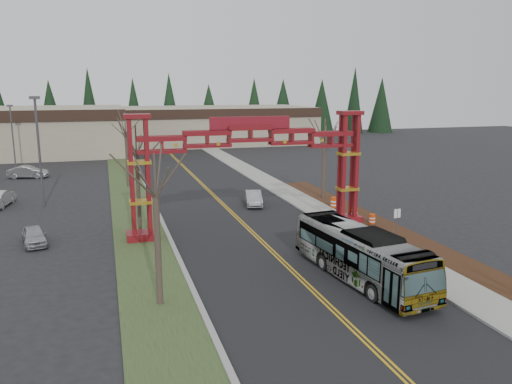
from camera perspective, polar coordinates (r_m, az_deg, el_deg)
name	(u,v)px	position (r m, az deg, el deg)	size (l,w,h in m)	color
ground	(370,346)	(22.42, 12.94, -16.78)	(200.00, 200.00, 0.00)	black
road	(229,210)	(44.43, -3.16, -2.03)	(12.00, 110.00, 0.02)	black
lane_line_left	(227,210)	(44.40, -3.31, -2.02)	(0.12, 100.00, 0.01)	gold
lane_line_right	(230,209)	(44.46, -3.01, -2.00)	(0.12, 100.00, 0.01)	gold
curb_right	(293,204)	(46.21, 4.27, -1.42)	(0.30, 110.00, 0.15)	#959691
sidewalk_right	(308,203)	(46.74, 5.93, -1.30)	(2.60, 110.00, 0.14)	gray
landscape_strip	(431,250)	(35.37, 19.38, -6.25)	(2.60, 50.00, 0.12)	#311C10
grass_median	(136,216)	(43.30, -13.51, -2.67)	(4.00, 110.00, 0.08)	#2D4321
curb_left	(159,214)	(43.42, -11.07, -2.47)	(0.30, 110.00, 0.15)	#959691
gateway_arch	(250,152)	(36.68, -0.65, 4.54)	(18.20, 1.60, 8.90)	maroon
retail_building_east	(211,125)	(99.22, -5.15, 7.65)	(38.00, 20.30, 7.00)	#9E9178
conifer_treeline	(154,108)	(109.51, -11.56, 9.40)	(116.10, 5.60, 13.00)	black
transit_bus	(360,254)	(28.72, 11.81, -6.97)	(2.51, 10.73, 2.99)	#95969C
silver_sedan	(253,198)	(45.94, -0.29, -0.71)	(1.41, 4.03, 1.33)	#A5A8AD
parked_car_near_a	(34,236)	(37.78, -24.02, -4.58)	(1.48, 3.68, 1.25)	#A2A6AA
parked_car_far_a	(28,172)	(65.82, -24.61, 2.09)	(1.57, 4.49, 1.48)	gray
bare_tree_median_near	(156,198)	(24.30, -11.39, -0.65)	(3.20, 3.20, 7.62)	#382D26
bare_tree_median_mid	(136,153)	(37.78, -13.50, 4.39)	(3.00, 3.00, 7.98)	#382D26
bare_tree_median_far	(126,132)	(55.36, -14.68, 6.66)	(3.12, 3.12, 8.13)	#382D26
bare_tree_right_far	(325,142)	(48.48, 7.84, 5.65)	(3.41, 3.41, 7.80)	#382D26
light_pole_near	(39,144)	(48.51, -23.59, 5.06)	(0.86, 0.43, 9.93)	#3F3F44
light_pole_far	(12,132)	(73.87, -26.08, 6.17)	(0.73, 0.37, 8.46)	#3F3F44
street_sign	(397,218)	(36.42, 15.82, -2.88)	(0.53, 0.10, 2.32)	#3F3F44
barrel_south	(372,220)	(40.43, 13.13, -3.09)	(0.48, 0.48, 0.89)	#CE3D0B
barrel_mid	(354,215)	(41.19, 11.12, -2.60)	(0.57, 0.57, 1.06)	#CE3D0B
barrel_north	(334,203)	(45.14, 8.90, -1.25)	(0.57, 0.57, 1.06)	#CE3D0B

